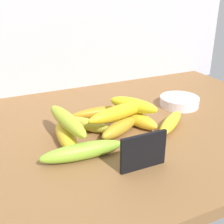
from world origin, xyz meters
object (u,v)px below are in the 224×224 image
(chalkboard_sign, at_px, (143,153))
(banana_1, at_px, (101,112))
(banana_4, at_px, (171,123))
(banana_5, at_px, (136,118))
(banana_9, at_px, (132,105))
(banana_0, at_px, (121,127))
(fruit_bowl, at_px, (179,101))
(banana_6, at_px, (87,125))
(banana_2, at_px, (82,151))
(banana_3, at_px, (66,136))
(banana_8, at_px, (67,120))
(banana_7, at_px, (120,112))

(chalkboard_sign, height_order, banana_1, chalkboard_sign)
(banana_4, bearing_deg, banana_5, 142.90)
(banana_4, xyz_separation_m, banana_9, (-0.09, 0.07, 0.04))
(banana_5, distance_m, banana_9, 0.04)
(chalkboard_sign, relative_size, banana_1, 0.58)
(chalkboard_sign, bearing_deg, banana_0, 80.13)
(fruit_bowl, height_order, banana_5, banana_5)
(chalkboard_sign, bearing_deg, banana_4, 38.28)
(banana_5, relative_size, banana_6, 1.01)
(banana_5, xyz_separation_m, banana_9, (-0.01, 0.01, 0.04))
(chalkboard_sign, xyz_separation_m, banana_9, (0.08, 0.20, 0.02))
(fruit_bowl, bearing_deg, banana_2, -157.14)
(fruit_bowl, height_order, banana_9, banana_9)
(chalkboard_sign, xyz_separation_m, banana_6, (-0.05, 0.22, -0.02))
(banana_6, bearing_deg, banana_2, -115.03)
(banana_4, bearing_deg, banana_3, 172.30)
(fruit_bowl, height_order, banana_6, banana_6)
(banana_6, xyz_separation_m, banana_8, (-0.07, -0.04, 0.05))
(chalkboard_sign, relative_size, banana_6, 0.70)
(banana_5, distance_m, banana_6, 0.14)
(banana_0, height_order, banana_1, banana_0)
(banana_7, bearing_deg, banana_3, -179.21)
(banana_3, bearing_deg, banana_0, -2.91)
(banana_5, height_order, banana_8, banana_8)
(banana_1, xyz_separation_m, banana_6, (-0.07, -0.07, 0.00))
(banana_2, relative_size, banana_9, 1.32)
(banana_2, relative_size, banana_8, 0.98)
(chalkboard_sign, bearing_deg, banana_3, 124.90)
(banana_3, relative_size, banana_8, 0.80)
(banana_8, bearing_deg, banana_5, 4.37)
(banana_1, distance_m, banana_5, 0.12)
(banana_1, relative_size, banana_7, 0.92)
(banana_2, relative_size, banana_4, 1.26)
(fruit_bowl, xyz_separation_m, banana_8, (-0.41, -0.08, 0.05))
(banana_4, bearing_deg, banana_9, 143.05)
(banana_0, bearing_deg, banana_6, 142.78)
(banana_6, height_order, banana_7, banana_7)
(chalkboard_sign, height_order, banana_6, chalkboard_sign)
(fruit_bowl, distance_m, banana_9, 0.23)
(chalkboard_sign, height_order, banana_0, chalkboard_sign)
(banana_0, height_order, banana_3, banana_3)
(banana_8, bearing_deg, banana_0, -4.97)
(banana_3, bearing_deg, banana_9, 7.61)
(banana_5, relative_size, banana_9, 1.04)
(banana_7, bearing_deg, banana_8, 178.95)
(banana_6, bearing_deg, banana_3, -146.78)
(banana_0, distance_m, banana_2, 0.16)
(banana_3, bearing_deg, banana_1, 38.47)
(banana_1, distance_m, banana_9, 0.12)
(fruit_bowl, xyz_separation_m, banana_2, (-0.41, -0.17, 0.00))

